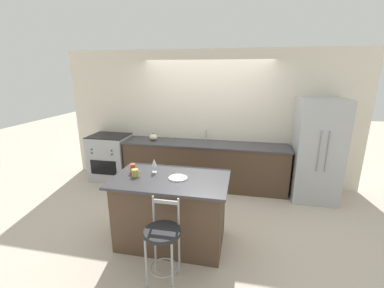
{
  "coord_description": "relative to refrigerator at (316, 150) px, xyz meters",
  "views": [
    {
      "loc": [
        0.74,
        -4.47,
        2.28
      ],
      "look_at": [
        -0.06,
        -0.57,
        1.15
      ],
      "focal_mm": 24.0,
      "sensor_mm": 36.0,
      "label": 1
    }
  ],
  "objects": [
    {
      "name": "ground_plane",
      "position": [
        -2.05,
        -0.28,
        -0.92
      ],
      "size": [
        18.0,
        18.0,
        0.0
      ],
      "primitive_type": "plane",
      "color": "beige"
    },
    {
      "name": "wall_back",
      "position": [
        -2.05,
        0.41,
        0.43
      ],
      "size": [
        6.0,
        0.07,
        2.7
      ],
      "color": "beige",
      "rests_on": "ground_plane"
    },
    {
      "name": "back_counter",
      "position": [
        -2.05,
        0.09,
        -0.46
      ],
      "size": [
        3.26,
        0.67,
        0.91
      ],
      "color": "#4C3828",
      "rests_on": "ground_plane"
    },
    {
      "name": "sink_faucet",
      "position": [
        -2.05,
        0.29,
        0.13
      ],
      "size": [
        0.02,
        0.13,
        0.22
      ],
      "color": "#ADAFB5",
      "rests_on": "back_counter"
    },
    {
      "name": "kitchen_island",
      "position": [
        -2.2,
        -1.8,
        -0.44
      ],
      "size": [
        1.5,
        0.91,
        0.95
      ],
      "color": "#4C3828",
      "rests_on": "ground_plane"
    },
    {
      "name": "refrigerator",
      "position": [
        0.0,
        0.0,
        0.0
      ],
      "size": [
        0.77,
        0.8,
        1.84
      ],
      "color": "#ADAFB5",
      "rests_on": "ground_plane"
    },
    {
      "name": "oven_range",
      "position": [
        -4.1,
        0.06,
        -0.44
      ],
      "size": [
        0.8,
        0.67,
        0.97
      ],
      "color": "#ADAFB5",
      "rests_on": "ground_plane"
    },
    {
      "name": "bar_stool_near",
      "position": [
        -2.08,
        -2.52,
        -0.37
      ],
      "size": [
        0.39,
        0.39,
        0.98
      ],
      "color": "#99999E",
      "rests_on": "ground_plane"
    },
    {
      "name": "dinner_plate",
      "position": [
        -2.1,
        -1.79,
        0.04
      ],
      "size": [
        0.25,
        0.25,
        0.02
      ],
      "color": "white",
      "rests_on": "kitchen_island"
    },
    {
      "name": "wine_glass",
      "position": [
        -2.47,
        -1.65,
        0.16
      ],
      "size": [
        0.07,
        0.07,
        0.19
      ],
      "color": "white",
      "rests_on": "kitchen_island"
    },
    {
      "name": "coffee_mug",
      "position": [
        -2.67,
        -1.84,
        0.08
      ],
      "size": [
        0.12,
        0.09,
        0.1
      ],
      "color": "#C1B251",
      "rests_on": "kitchen_island"
    },
    {
      "name": "tumbler_cup",
      "position": [
        -2.75,
        -1.71,
        0.09
      ],
      "size": [
        0.07,
        0.07,
        0.12
      ],
      "color": "red",
      "rests_on": "kitchen_island"
    },
    {
      "name": "pumpkin_decoration",
      "position": [
        -3.11,
        0.1,
        0.05
      ],
      "size": [
        0.16,
        0.16,
        0.15
      ],
      "color": "beige",
      "rests_on": "back_counter"
    }
  ]
}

